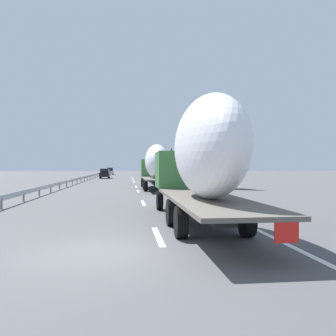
% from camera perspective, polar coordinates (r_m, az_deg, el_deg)
% --- Properties ---
extents(ground_plane, '(260.00, 260.00, 0.00)m').
position_cam_1_polar(ground_plane, '(49.53, -7.61, -2.43)').
color(ground_plane, '#4C4C4F').
extents(lane_stripe_0, '(3.20, 0.20, 0.01)m').
position_cam_1_polar(lane_stripe_0, '(11.75, -1.64, -11.09)').
color(lane_stripe_0, white).
rests_on(lane_stripe_0, ground_plane).
extents(lane_stripe_1, '(3.20, 0.20, 0.01)m').
position_cam_1_polar(lane_stripe_1, '(22.08, -4.05, -5.75)').
color(lane_stripe_1, white).
rests_on(lane_stripe_1, ground_plane).
extents(lane_stripe_2, '(3.20, 0.20, 0.01)m').
position_cam_1_polar(lane_stripe_2, '(32.79, -4.92, -3.79)').
color(lane_stripe_2, white).
rests_on(lane_stripe_2, ground_plane).
extents(lane_stripe_3, '(3.20, 0.20, 0.01)m').
position_cam_1_polar(lane_stripe_3, '(39.74, -5.23, -3.08)').
color(lane_stripe_3, white).
rests_on(lane_stripe_3, ground_plane).
extents(lane_stripe_4, '(3.20, 0.20, 0.01)m').
position_cam_1_polar(lane_stripe_4, '(52.67, -5.60, -2.27)').
color(lane_stripe_4, white).
rests_on(lane_stripe_4, ground_plane).
extents(lane_stripe_5, '(3.20, 0.20, 0.01)m').
position_cam_1_polar(lane_stripe_5, '(61.38, -5.75, -1.91)').
color(lane_stripe_5, white).
rests_on(lane_stripe_5, ground_plane).
extents(lane_stripe_6, '(3.20, 0.20, 0.01)m').
position_cam_1_polar(lane_stripe_6, '(65.03, -5.81, -1.79)').
color(lane_stripe_6, white).
rests_on(lane_stripe_6, ground_plane).
extents(lane_stripe_7, '(3.20, 0.20, 0.01)m').
position_cam_1_polar(lane_stripe_7, '(74.54, -5.92, -1.53)').
color(lane_stripe_7, white).
rests_on(lane_stripe_7, ground_plane).
extents(lane_stripe_8, '(3.20, 0.20, 0.01)m').
position_cam_1_polar(lane_stripe_8, '(76.67, -5.94, -1.48)').
color(lane_stripe_8, white).
rests_on(lane_stripe_8, ground_plane).
extents(lane_stripe_9, '(3.20, 0.20, 0.01)m').
position_cam_1_polar(lane_stripe_9, '(104.34, -6.15, -1.02)').
color(lane_stripe_9, white).
rests_on(lane_stripe_9, ground_plane).
extents(edge_line_right, '(110.00, 0.20, 0.01)m').
position_cam_1_polar(edge_line_right, '(54.72, -1.76, -2.17)').
color(edge_line_right, white).
rests_on(edge_line_right, ground_plane).
extents(truck_lead, '(13.02, 2.55, 4.44)m').
position_cam_1_polar(truck_lead, '(34.81, -2.06, 0.53)').
color(truck_lead, '#387038').
rests_on(truck_lead, ground_plane).
extents(truck_trailing, '(13.71, 2.55, 4.78)m').
position_cam_1_polar(truck_trailing, '(13.46, 5.38, 1.62)').
color(truck_trailing, '#387038').
rests_on(truck_trailing, ground_plane).
extents(car_silver_hatch, '(4.45, 1.74, 2.00)m').
position_cam_1_polar(car_silver_hatch, '(97.47, -9.45, -0.54)').
color(car_silver_hatch, '#ADB2B7').
rests_on(car_silver_hatch, ground_plane).
extents(car_black_suv, '(4.67, 1.83, 1.91)m').
position_cam_1_polar(car_black_suv, '(68.67, -10.31, -0.89)').
color(car_black_suv, black).
rests_on(car_black_suv, ground_plane).
extents(road_sign, '(0.10, 0.90, 3.44)m').
position_cam_1_polar(road_sign, '(51.89, -0.16, 0.30)').
color(road_sign, gray).
rests_on(road_sign, ground_plane).
extents(tree_0, '(2.75, 2.75, 7.39)m').
position_cam_1_polar(tree_0, '(90.24, 0.54, 1.66)').
color(tree_0, '#472D19').
rests_on(tree_0, ground_plane).
extents(tree_1, '(2.65, 2.65, 5.29)m').
position_cam_1_polar(tree_1, '(85.56, 0.28, 0.98)').
color(tree_1, '#472D19').
rests_on(tree_1, ground_plane).
extents(tree_2, '(2.86, 2.86, 6.38)m').
position_cam_1_polar(tree_2, '(36.84, 9.66, 2.72)').
color(tree_2, '#472D19').
rests_on(tree_2, ground_plane).
extents(tree_3, '(3.68, 3.68, 7.25)m').
position_cam_1_polar(tree_3, '(95.11, -0.72, 1.48)').
color(tree_3, '#472D19').
rests_on(tree_3, ground_plane).
extents(guardrail_median, '(94.00, 0.10, 0.76)m').
position_cam_1_polar(guardrail_median, '(52.94, -14.07, -1.64)').
color(guardrail_median, '#9EA0A5').
rests_on(guardrail_median, ground_plane).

